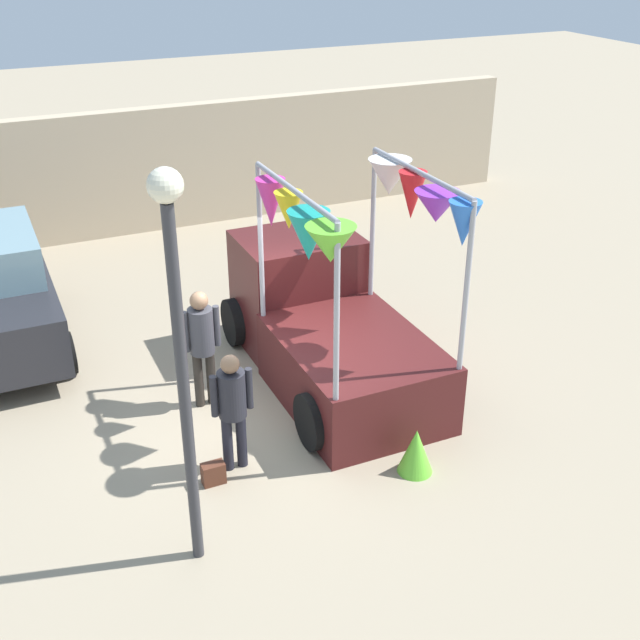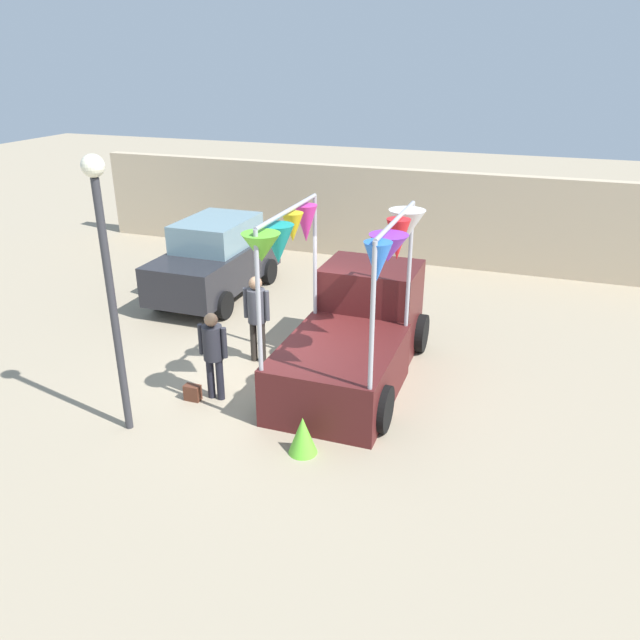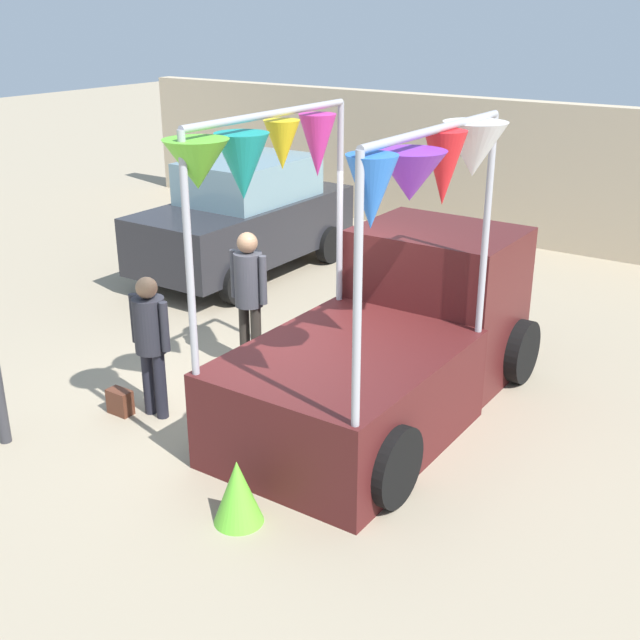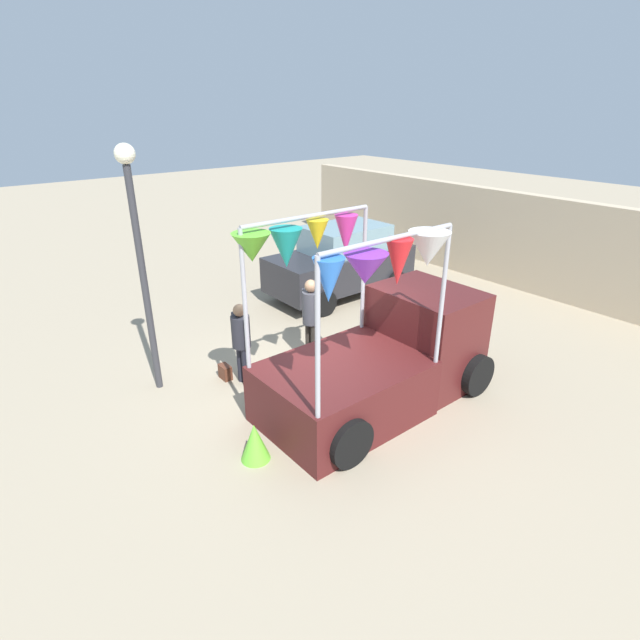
# 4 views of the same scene
# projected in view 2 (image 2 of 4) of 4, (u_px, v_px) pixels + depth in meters

# --- Properties ---
(ground_plane) EXTENTS (60.00, 60.00, 0.00)m
(ground_plane) POSITION_uv_depth(u_px,v_px,m) (277.00, 380.00, 11.41)
(ground_plane) COLOR gray
(vendor_truck) EXTENTS (2.57, 4.19, 3.26)m
(vendor_truck) POSITION_uv_depth(u_px,v_px,m) (356.00, 327.00, 11.31)
(vendor_truck) COLOR #4C1919
(vendor_truck) RESTS_ON ground
(parked_car) EXTENTS (1.88, 4.00, 1.88)m
(parked_car) POSITION_uv_depth(u_px,v_px,m) (216.00, 258.00, 15.08)
(parked_car) COLOR #26262B
(parked_car) RESTS_ON ground
(person_customer) EXTENTS (0.53, 0.34, 1.59)m
(person_customer) POSITION_uv_depth(u_px,v_px,m) (213.00, 348.00, 10.46)
(person_customer) COLOR black
(person_customer) RESTS_ON ground
(person_vendor) EXTENTS (0.53, 0.34, 1.73)m
(person_vendor) POSITION_uv_depth(u_px,v_px,m) (257.00, 311.00, 11.72)
(person_vendor) COLOR #2D2823
(person_vendor) RESTS_ON ground
(handbag) EXTENTS (0.28, 0.16, 0.28)m
(handbag) POSITION_uv_depth(u_px,v_px,m) (193.00, 393.00, 10.71)
(handbag) COLOR #592D1E
(handbag) RESTS_ON ground
(street_lamp) EXTENTS (0.32, 0.32, 4.28)m
(street_lamp) POSITION_uv_depth(u_px,v_px,m) (107.00, 263.00, 8.89)
(street_lamp) COLOR #333338
(street_lamp) RESTS_ON ground
(brick_boundary_wall) EXTENTS (18.00, 0.36, 2.60)m
(brick_boundary_wall) POSITION_uv_depth(u_px,v_px,m) (385.00, 214.00, 17.68)
(brick_boundary_wall) COLOR tan
(brick_boundary_wall) RESTS_ON ground
(folded_kite_bundle_lime) EXTENTS (0.54, 0.54, 0.60)m
(folded_kite_bundle_lime) POSITION_uv_depth(u_px,v_px,m) (303.00, 435.00, 9.23)
(folded_kite_bundle_lime) COLOR #66CC33
(folded_kite_bundle_lime) RESTS_ON ground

